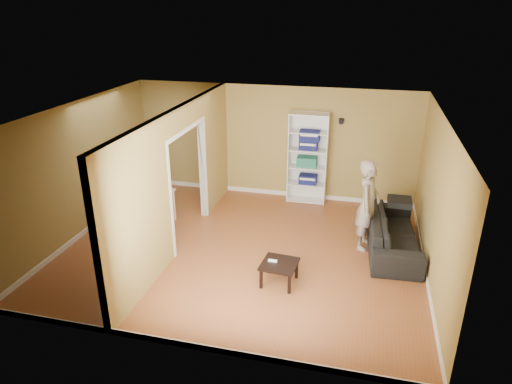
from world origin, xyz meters
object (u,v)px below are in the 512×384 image
sofa (393,228)px  bookshelf (308,158)px  coffee_table (279,266)px  person (368,198)px  chair_left (113,200)px  chair_far (159,195)px  dining_table (143,196)px  chair_near (134,214)px

sofa → bookshelf: 2.75m
sofa → coffee_table: sofa is taller
person → chair_left: (-5.15, -0.12, -0.54)m
sofa → chair_far: chair_far is taller
bookshelf → coffee_table: (0.05, -3.54, -0.71)m
chair_left → sofa: bearing=114.9°
sofa → dining_table: size_ratio=1.97×
person → coffee_table: 2.18m
chair_left → chair_near: size_ratio=0.92×
dining_table → sofa: bearing=1.8°
dining_table → chair_far: size_ratio=1.29×
bookshelf → chair_far: size_ratio=2.35×
bookshelf → chair_left: bearing=-151.2°
sofa → chair_left: (-5.65, -0.17, 0.04)m
coffee_table → chair_far: chair_far is taller
bookshelf → chair_far: bookshelf is taller
person → chair_left: 5.18m
chair_left → chair_far: (0.78, 0.53, -0.03)m
person → dining_table: (-4.47, -0.11, -0.37)m
coffee_table → chair_left: size_ratio=0.60×
sofa → chair_left: 5.66m
dining_table → chair_left: bearing=-179.0°
chair_far → coffee_table: bearing=142.5°
sofa → bookshelf: size_ratio=1.08×
chair_near → dining_table: bearing=78.7°
sofa → chair_far: (-4.87, 0.36, 0.01)m
coffee_table → chair_near: size_ratio=0.55×
person → coffee_table: (-1.32, -1.59, -0.69)m
person → chair_far: bearing=96.4°
sofa → chair_far: size_ratio=2.55×
chair_far → sofa: bearing=171.4°
sofa → chair_left: chair_left is taller
bookshelf → chair_left: (-3.78, -2.08, -0.57)m
person → chair_near: person is taller
bookshelf → coffee_table: bearing=-89.3°
sofa → bookshelf: bearing=41.0°
person → bookshelf: bookshelf is taller
sofa → chair_near: (-4.88, -0.74, 0.08)m
chair_left → person: bearing=114.5°
sofa → dining_table: bearing=88.3°
sofa → chair_far: bearing=82.3°
coffee_table → chair_near: 3.18m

